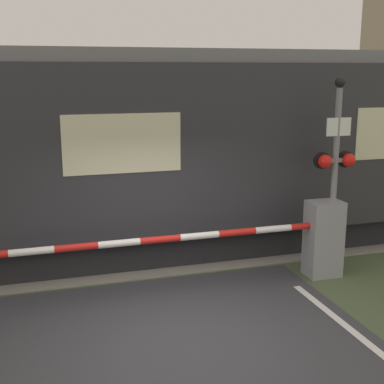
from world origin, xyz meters
TOP-DOWN VIEW (x-y plane):
  - ground_plane at (0.00, 0.00)m, footprint 80.00×80.00m
  - track_bed at (0.00, 3.72)m, footprint 36.00×3.20m
  - train at (-0.36, 3.71)m, footprint 19.92×2.95m
  - crossing_barrier at (2.52, 1.39)m, footprint 6.33×0.44m
  - signal_post at (3.28, 1.57)m, footprint 0.77×0.26m

SIDE VIEW (x-z plane):
  - ground_plane at x=0.00m, z-range 0.00..0.00m
  - track_bed at x=0.00m, z-range -0.04..0.09m
  - crossing_barrier at x=2.52m, z-range 0.05..1.41m
  - signal_post at x=3.28m, z-range 0.24..3.72m
  - train at x=-0.36m, z-range 0.05..4.00m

